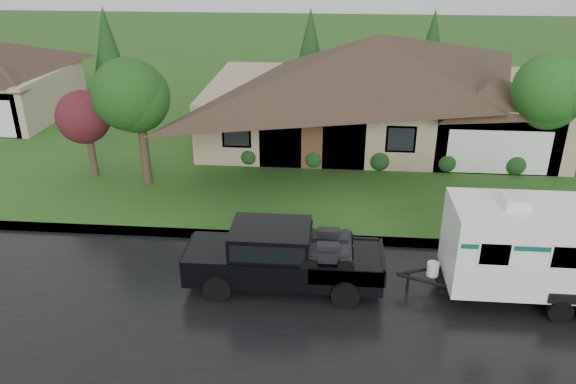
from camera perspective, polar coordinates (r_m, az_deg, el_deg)
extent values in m
plane|color=#2C541A|center=(19.12, 4.83, -8.32)|extent=(140.00, 140.00, 0.00)
cube|color=black|center=(17.47, 4.76, -11.86)|extent=(140.00, 8.00, 0.01)
cube|color=gray|center=(21.01, 4.89, -4.82)|extent=(140.00, 0.50, 0.15)
cube|color=#2C541A|center=(32.73, 5.08, 6.16)|extent=(140.00, 26.00, 0.15)
cube|color=#9D886A|center=(31.39, 8.86, 8.17)|extent=(18.00, 10.00, 3.00)
pyramid|color=#36241D|center=(30.51, 9.37, 15.57)|extent=(19.44, 10.80, 2.60)
cube|color=#9D886A|center=(29.48, 19.74, 5.62)|extent=(5.76, 4.00, 2.70)
cube|color=tan|center=(36.57, -26.45, 7.84)|extent=(3.20, 4.00, 2.52)
cylinder|color=#382B1E|center=(25.83, -14.29, 3.47)|extent=(0.40, 0.40, 2.47)
sphere|color=#23561C|center=(25.02, -14.93, 9.26)|extent=(3.42, 3.42, 3.42)
cylinder|color=#382B1E|center=(27.52, -19.23, 3.38)|extent=(0.33, 0.33, 1.79)
sphere|color=#5A1C25|center=(26.92, -19.80, 7.27)|extent=(2.47, 2.47, 2.47)
cylinder|color=#382B1E|center=(28.71, 24.60, 4.06)|extent=(0.39, 0.39, 2.46)
sphere|color=#276420|center=(27.98, 25.56, 9.22)|extent=(3.40, 3.40, 3.40)
sphere|color=#143814|center=(27.47, -3.96, 3.82)|extent=(1.00, 1.00, 1.00)
sphere|color=#143814|center=(27.18, 2.63, 3.62)|extent=(1.00, 1.00, 1.00)
sphere|color=#143814|center=(27.26, 9.27, 3.37)|extent=(1.00, 1.00, 1.00)
sphere|color=#143814|center=(27.69, 15.78, 3.09)|extent=(1.00, 1.00, 1.00)
sphere|color=#143814|center=(28.47, 22.02, 2.78)|extent=(1.00, 1.00, 1.00)
cube|color=black|center=(18.13, -0.43, -7.20)|extent=(6.23, 2.08, 0.89)
cube|color=black|center=(18.31, -7.60, -6.07)|extent=(1.66, 2.02, 0.36)
cube|color=black|center=(17.76, -1.77, -4.94)|extent=(2.49, 1.95, 0.93)
cube|color=black|center=(17.74, -1.78, -4.80)|extent=(2.28, 1.99, 0.57)
cube|color=black|center=(17.97, 5.89, -6.88)|extent=(2.28, 1.97, 0.06)
cylinder|color=black|center=(17.76, -7.17, -9.60)|extent=(0.87, 0.33, 0.87)
cylinder|color=black|center=(19.44, -5.98, -6.26)|extent=(0.87, 0.33, 0.87)
cylinder|color=black|center=(17.43, 5.83, -10.25)|extent=(0.87, 0.33, 0.87)
cylinder|color=black|center=(19.14, 5.79, -6.78)|extent=(0.87, 0.33, 0.87)
cube|color=white|center=(18.98, 26.82, -4.96)|extent=(7.27, 2.49, 2.54)
cube|color=black|center=(19.66, 26.03, -8.60)|extent=(7.68, 1.25, 0.15)
cube|color=#0B4E43|center=(18.74, 27.14, -3.47)|extent=(7.12, 2.51, 0.15)
cube|color=white|center=(17.73, 22.11, -0.87)|extent=(0.73, 0.83, 0.33)
cylinder|color=black|center=(18.58, 25.87, -10.79)|extent=(0.73, 0.25, 0.73)
cylinder|color=black|center=(20.50, 23.68, -6.90)|extent=(0.73, 0.25, 0.73)
cylinder|color=black|center=(20.83, 26.12, -6.89)|extent=(0.73, 0.25, 0.73)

